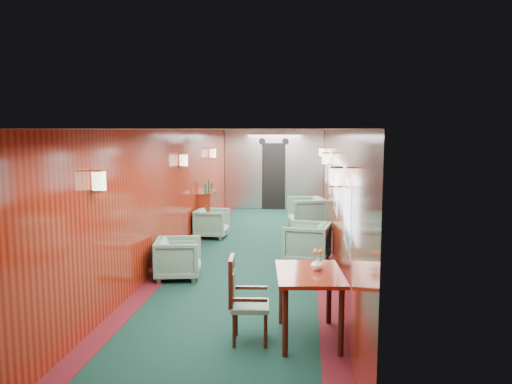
% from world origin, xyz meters
% --- Properties ---
extents(room, '(12.00, 12.10, 2.40)m').
position_xyz_m(room, '(0.00, 0.00, 1.63)').
color(room, black).
rests_on(room, ground).
extents(bulkhead, '(2.98, 0.17, 2.39)m').
position_xyz_m(bulkhead, '(0.00, 5.91, 1.18)').
color(bulkhead, '#B7BABF').
rests_on(bulkhead, ground).
extents(windows_right, '(0.02, 8.60, 0.80)m').
position_xyz_m(windows_right, '(1.49, 0.25, 1.45)').
color(windows_right, silver).
rests_on(windows_right, ground).
extents(wall_sconces, '(2.97, 7.97, 0.25)m').
position_xyz_m(wall_sconces, '(0.00, 0.57, 1.79)').
color(wall_sconces, '#FFF2C6').
rests_on(wall_sconces, ground).
extents(dining_table, '(0.84, 1.12, 0.79)m').
position_xyz_m(dining_table, '(1.07, -3.56, 0.66)').
color(dining_table, maroon).
rests_on(dining_table, ground).
extents(side_chair, '(0.47, 0.49, 0.98)m').
position_xyz_m(side_chair, '(0.32, -3.72, 0.53)').
color(side_chair, '#214D42').
rests_on(side_chair, ground).
extents(credenza, '(0.33, 1.05, 1.22)m').
position_xyz_m(credenza, '(-1.34, 2.50, 0.48)').
color(credenza, maroon).
rests_on(credenza, ground).
extents(flower_vase, '(0.16, 0.16, 0.15)m').
position_xyz_m(flower_vase, '(1.16, -3.47, 0.86)').
color(flower_vase, silver).
rests_on(flower_vase, dining_table).
extents(armchair_left_near, '(0.82, 0.81, 0.65)m').
position_xyz_m(armchair_left_near, '(-1.03, -1.40, 0.33)').
color(armchair_left_near, '#214D42').
rests_on(armchair_left_near, ground).
extents(armchair_left_far, '(0.73, 0.71, 0.64)m').
position_xyz_m(armchair_left_far, '(-1.09, 1.70, 0.32)').
color(armchair_left_far, '#214D42').
rests_on(armchair_left_far, ground).
extents(armchair_right_near, '(0.93, 0.91, 0.73)m').
position_xyz_m(armchair_right_near, '(1.03, -0.19, 0.36)').
color(armchair_right_near, '#214D42').
rests_on(armchair_right_near, ground).
extents(armchair_right_far, '(1.01, 0.99, 0.76)m').
position_xyz_m(armchair_right_far, '(1.01, 3.01, 0.38)').
color(armchair_right_far, '#214D42').
rests_on(armchair_right_far, ground).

